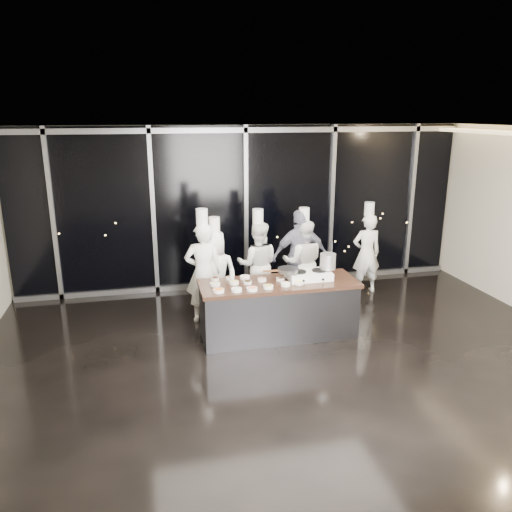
{
  "coord_description": "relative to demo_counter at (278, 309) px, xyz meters",
  "views": [
    {
      "loc": [
        -1.96,
        -6.14,
        3.43
      ],
      "look_at": [
        -0.29,
        1.2,
        1.25
      ],
      "focal_mm": 35.0,
      "sensor_mm": 36.0,
      "label": 1
    }
  ],
  "objects": [
    {
      "name": "ground",
      "position": [
        0.0,
        -0.9,
        -0.45
      ],
      "size": [
        9.0,
        9.0,
        0.0
      ],
      "primitive_type": "plane",
      "color": "black",
      "rests_on": "ground"
    },
    {
      "name": "room_shell",
      "position": [
        0.18,
        -0.9,
        1.79
      ],
      "size": [
        9.02,
        7.02,
        3.21
      ],
      "color": "beige",
      "rests_on": "ground"
    },
    {
      "name": "window_wall",
      "position": [
        0.0,
        2.53,
        1.14
      ],
      "size": [
        8.9,
        0.11,
        3.2
      ],
      "color": "black",
      "rests_on": "ground"
    },
    {
      "name": "demo_counter",
      "position": [
        0.0,
        0.0,
        0.0
      ],
      "size": [
        2.46,
        0.86,
        0.9
      ],
      "color": "#37373C",
      "rests_on": "ground"
    },
    {
      "name": "stove",
      "position": [
        0.5,
        0.04,
        0.51
      ],
      "size": [
        0.68,
        0.44,
        0.14
      ],
      "rotation": [
        0.0,
        0.0,
        -0.01
      ],
      "color": "white",
      "rests_on": "demo_counter"
    },
    {
      "name": "frying_pan",
      "position": [
        0.15,
        0.04,
        0.61
      ],
      "size": [
        0.57,
        0.33,
        0.05
      ],
      "rotation": [
        0.0,
        0.0,
        -0.01
      ],
      "color": "slate",
      "rests_on": "stove"
    },
    {
      "name": "stock_pot",
      "position": [
        0.81,
        0.05,
        0.71
      ],
      "size": [
        0.25,
        0.25,
        0.25
      ],
      "primitive_type": "cylinder",
      "rotation": [
        0.0,
        0.0,
        -0.01
      ],
      "color": "#BBBBBD",
      "rests_on": "stove"
    },
    {
      "name": "prep_bowls",
      "position": [
        -0.49,
        -0.05,
        0.47
      ],
      "size": [
        1.4,
        0.72,
        0.05
      ],
      "color": "white",
      "rests_on": "demo_counter"
    },
    {
      "name": "squeeze_bottle",
      "position": [
        -0.7,
        0.21,
        0.57
      ],
      "size": [
        0.07,
        0.07,
        0.25
      ],
      "color": "white",
      "rests_on": "demo_counter"
    },
    {
      "name": "chef_far_left",
      "position": [
        -1.06,
        0.85,
        0.42
      ],
      "size": [
        0.64,
        0.44,
        1.93
      ],
      "rotation": [
        0.0,
        0.0,
        3.1
      ],
      "color": "white",
      "rests_on": "ground"
    },
    {
      "name": "chef_left",
      "position": [
        -0.85,
        1.01,
        0.32
      ],
      "size": [
        0.8,
        0.58,
        1.75
      ],
      "rotation": [
        0.0,
        0.0,
        3.0
      ],
      "color": "white",
      "rests_on": "ground"
    },
    {
      "name": "chef_center",
      "position": [
        -0.03,
        1.33,
        0.34
      ],
      "size": [
        0.88,
        0.76,
        1.8
      ],
      "rotation": [
        0.0,
        0.0,
        2.9
      ],
      "color": "white",
      "rests_on": "ground"
    },
    {
      "name": "guest",
      "position": [
        0.77,
        1.31,
        0.43
      ],
      "size": [
        1.05,
        0.47,
        1.76
      ],
      "rotation": [
        0.0,
        0.0,
        3.1
      ],
      "color": "#151B3B",
      "rests_on": "ground"
    },
    {
      "name": "chef_right",
      "position": [
        0.81,
        1.3,
        0.34
      ],
      "size": [
        0.88,
        0.75,
        1.79
      ],
      "rotation": [
        0.0,
        0.0,
        2.91
      ],
      "color": "white",
      "rests_on": "ground"
    },
    {
      "name": "chef_side",
      "position": [
        2.2,
        1.57,
        0.35
      ],
      "size": [
        0.57,
        0.38,
        1.79
      ],
      "rotation": [
        0.0,
        0.0,
        3.13
      ],
      "color": "white",
      "rests_on": "ground"
    }
  ]
}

